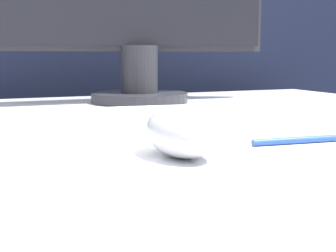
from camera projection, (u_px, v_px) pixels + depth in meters
The scene contains 4 objects.
partition_panel at pixel (27, 129), 1.20m from camera, with size 5.00×0.03×1.35m.
computer_mouse_near at pixel (180, 133), 0.45m from camera, with size 0.07×0.11×0.05m.
keyboard at pixel (112, 122), 0.61m from camera, with size 0.40×0.18×0.02m.
pen at pixel (315, 139), 0.53m from camera, with size 0.15×0.02×0.01m.
Camera 1 is at (-0.12, -0.62, 0.87)m, focal length 50.00 mm.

